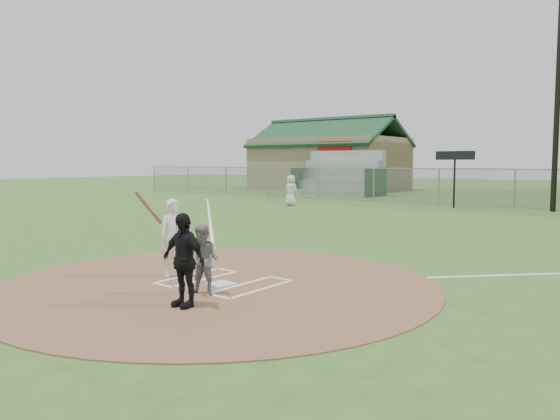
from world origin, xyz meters
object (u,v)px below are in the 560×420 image
Objects in this scene: home_plate at (221,284)px; catcher at (203,260)px; ondeck_player at (291,190)px; batter_at_plate at (174,238)px; umpire at (183,260)px.

home_plate is 1.02m from catcher.
home_plate is at bearing 118.31° from ondeck_player.
ondeck_player is (-10.50, 17.17, 0.19)m from catcher.
home_plate is 1.47m from batter_at_plate.
umpire is (0.29, -0.74, 0.14)m from catcher.
ondeck_player is at bearing 121.33° from umpire.
ondeck_player is at bearing 121.89° from home_plate.
ondeck_player is at bearing 118.58° from batter_at_plate.
ondeck_player is 18.74m from batter_at_plate.
catcher is at bearing -24.84° from batter_at_plate.
home_plate is 0.25× the size of batter_at_plate.
umpire is at bearing 117.49° from ondeck_player.
ondeck_player is 0.93× the size of batter_at_plate.
catcher is 20.12m from ondeck_player.
home_plate is at bearing 2.56° from batter_at_plate.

